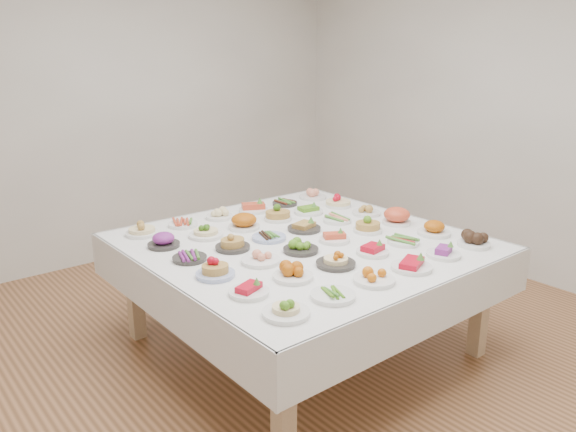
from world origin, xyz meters
TOP-DOWN VIEW (x-y plane):
  - room_envelope at (0.00, 0.00)m, footprint 5.02×5.02m
  - display_table at (0.21, 0.07)m, footprint 2.00×2.00m
  - dish_0 at (-0.54, -0.69)m, footprint 0.22×0.22m
  - dish_1 at (-0.24, -0.69)m, footprint 0.22×0.22m
  - dish_2 at (0.06, -0.68)m, footprint 0.22×0.22m
  - dish_3 at (0.36, -0.69)m, footprint 0.23×0.23m
  - dish_4 at (0.67, -0.68)m, footprint 0.20×0.20m
  - dish_5 at (0.97, -0.69)m, footprint 0.20×0.20m
  - dish_6 at (-0.54, -0.39)m, footprint 0.20×0.20m
  - dish_7 at (-0.24, -0.38)m, footprint 0.21×0.21m
  - dish_8 at (0.07, -0.38)m, footprint 0.22×0.22m
  - dish_9 at (0.37, -0.39)m, footprint 0.19×0.19m
  - dish_10 at (0.66, -0.38)m, footprint 0.21×0.20m
  - dish_11 at (0.96, -0.39)m, footprint 0.21×0.21m
  - dish_12 at (-0.54, -0.09)m, footprint 0.21×0.21m
  - dish_13 at (-0.23, -0.07)m, footprint 0.22×0.22m
  - dish_14 at (0.06, -0.08)m, footprint 0.21×0.21m
  - dish_15 at (0.35, -0.07)m, footprint 0.19×0.19m
  - dish_16 at (0.67, -0.07)m, footprint 0.19×0.19m
  - dish_17 at (0.96, -0.08)m, footprint 0.19×0.19m
  - dish_18 at (-0.53, 0.22)m, footprint 0.20×0.20m
  - dish_19 at (-0.23, 0.22)m, footprint 0.21×0.21m
  - dish_20 at (0.06, 0.22)m, footprint 0.22×0.22m
  - dish_21 at (0.36, 0.22)m, footprint 0.22×0.22m
  - dish_22 at (0.66, 0.22)m, footprint 0.20×0.20m
  - dish_23 at (0.97, 0.22)m, footprint 0.21×0.21m
  - dish_24 at (-0.54, 0.53)m, footprint 0.20×0.20m
  - dish_25 at (-0.23, 0.53)m, footprint 0.22×0.22m
  - dish_26 at (0.06, 0.51)m, footprint 0.21×0.21m
  - dish_27 at (0.36, 0.52)m, footprint 0.21×0.20m
  - dish_28 at (0.65, 0.52)m, footprint 0.21×0.21m
  - dish_29 at (0.95, 0.51)m, footprint 0.21×0.21m
  - dish_30 at (-0.54, 0.83)m, footprint 0.21×0.21m
  - dish_31 at (-0.23, 0.83)m, footprint 0.20×0.20m
  - dish_32 at (0.06, 0.82)m, footprint 0.19×0.19m
  - dish_33 at (0.36, 0.82)m, footprint 0.22×0.22m
  - dish_34 at (0.66, 0.81)m, footprint 0.19×0.19m
  - dish_35 at (0.97, 0.83)m, footprint 0.22×0.22m

SIDE VIEW (x-z plane):
  - display_table at x=0.21m, z-range 0.30..1.05m
  - dish_1 at x=-0.24m, z-range 0.74..0.79m
  - dish_20 at x=0.06m, z-range 0.74..0.79m
  - dish_34 at x=0.66m, z-range 0.75..0.79m
  - dish_31 at x=-0.23m, z-range 0.75..0.79m
  - dish_18 at x=-0.53m, z-range 0.75..0.80m
  - dish_22 at x=0.66m, z-range 0.75..0.80m
  - dish_10 at x=0.66m, z-range 0.75..0.80m
  - dish_15 at x=0.35m, z-range 0.74..0.82m
  - dish_32 at x=0.06m, z-range 0.74..0.82m
  - dish_9 at x=0.37m, z-range 0.74..0.82m
  - dish_4 at x=0.67m, z-range 0.74..0.82m
  - dish_6 at x=-0.54m, z-range 0.74..0.82m
  - dish_14 at x=0.06m, z-range 0.74..0.83m
  - dish_23 at x=0.97m, z-range 0.74..0.83m
  - dish_13 at x=-0.23m, z-range 0.74..0.83m
  - dish_28 at x=0.65m, z-range 0.74..0.83m
  - dish_2 at x=0.06m, z-range 0.74..0.83m
  - dish_35 at x=0.97m, z-range 0.74..0.83m
  - dish_7 at x=-0.24m, z-range 0.74..0.84m
  - dish_5 at x=0.97m, z-range 0.75..0.84m
  - dish_21 at x=0.36m, z-range 0.74..0.85m
  - dish_33 at x=0.36m, z-range 0.74..0.85m
  - dish_3 at x=0.36m, z-range 0.74..0.85m
  - dish_8 at x=0.07m, z-range 0.74..0.85m
  - dish_24 at x=-0.54m, z-range 0.74..0.85m
  - dish_11 at x=0.96m, z-range 0.74..0.85m
  - dish_19 at x=-0.23m, z-range 0.74..0.86m
  - dish_0 at x=-0.54m, z-range 0.74..0.86m
  - dish_25 at x=-0.23m, z-range 0.74..0.86m
  - dish_16 at x=0.67m, z-range 0.75..0.86m
  - dish_12 at x=-0.54m, z-range 0.74..0.87m
  - dish_29 at x=0.95m, z-range 0.75..0.87m
  - dish_17 at x=0.96m, z-range 0.75..0.87m
  - dish_27 at x=0.36m, z-range 0.75..0.87m
  - dish_30 at x=-0.54m, z-range 0.75..0.87m
  - dish_26 at x=0.06m, z-range 0.75..0.89m
  - room_envelope at x=0.00m, z-range 0.43..3.24m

